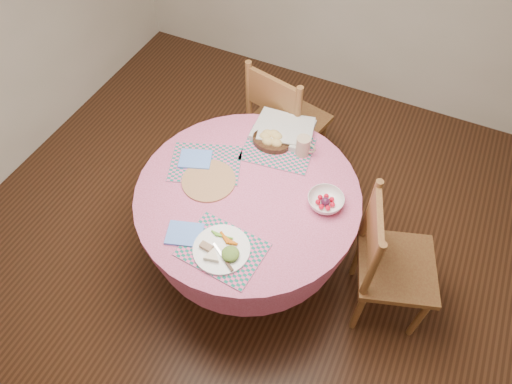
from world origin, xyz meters
TOP-DOWN VIEW (x-y plane):
  - ground at (0.00, 0.00)m, footprint 4.00×4.00m
  - room_envelope at (0.00, 0.00)m, footprint 4.01×4.01m
  - dining_table at (0.00, 0.00)m, footprint 1.24×1.24m
  - chair_right at (0.82, 0.07)m, footprint 0.54×0.55m
  - chair_back at (-0.12, 0.82)m, footprint 0.56×0.54m
  - placemat_front at (0.05, -0.38)m, footprint 0.42×0.33m
  - placemat_left at (-0.31, 0.08)m, footprint 0.48×0.42m
  - placemat_back at (0.02, 0.36)m, footprint 0.44×0.35m
  - wicker_trivet at (-0.23, -0.02)m, footprint 0.30×0.30m
  - napkin_near at (-0.17, -0.38)m, footprint 0.21×0.19m
  - napkin_far at (-0.37, 0.08)m, footprint 0.22×0.19m
  - dinner_plate at (0.05, -0.39)m, footprint 0.29×0.29m
  - bread_bowl at (-0.03, 0.39)m, footprint 0.23×0.23m
  - latte_mug at (0.17, 0.39)m, footprint 0.12×0.08m
  - fruit_bowl at (0.41, 0.10)m, footprint 0.20×0.20m
  - newspaper_stack at (-0.00, 0.50)m, footprint 0.38×0.32m

SIDE VIEW (x-z plane):
  - ground at x=0.00m, z-range 0.00..0.00m
  - chair_right at x=0.82m, z-range 0.02..0.98m
  - chair_back at x=-0.12m, z-range 0.02..1.03m
  - dining_table at x=0.00m, z-range 0.18..0.93m
  - placemat_front at x=0.05m, z-range 0.75..0.76m
  - placemat_left at x=-0.31m, z-range 0.75..0.76m
  - placemat_back at x=0.02m, z-range 0.75..0.76m
  - wicker_trivet at x=-0.23m, z-range 0.75..0.76m
  - napkin_near at x=-0.17m, z-range 0.75..0.76m
  - napkin_far at x=-0.37m, z-range 0.76..0.77m
  - dinner_plate at x=0.05m, z-range 0.75..0.80m
  - newspaper_stack at x=0.00m, z-range 0.76..0.80m
  - fruit_bowl at x=0.41m, z-range 0.75..0.81m
  - bread_bowl at x=-0.03m, z-range 0.75..0.83m
  - latte_mug at x=0.17m, z-range 0.76..0.88m
  - room_envelope at x=0.00m, z-range 0.36..3.07m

